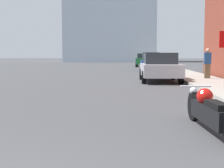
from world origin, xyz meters
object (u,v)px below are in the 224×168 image
object	(u,v)px
parked_car_silver	(160,67)
parked_car_green	(144,60)
parked_car_blue	(151,62)
pedestrian	(207,63)
motorcycle	(209,111)

from	to	relation	value
parked_car_silver	parked_car_green	distance (m)	22.52
parked_car_blue	parked_car_green	xyz separation A→B (m)	(-0.31, 10.43, 0.02)
parked_car_silver	parked_car_blue	bearing A→B (deg)	87.97
parked_car_blue	pedestrian	bearing A→B (deg)	-78.46
parked_car_silver	motorcycle	bearing A→B (deg)	-91.37
parked_car_blue	parked_car_green	bearing A→B (deg)	91.16
parked_car_green	pedestrian	distance (m)	22.14
parked_car_blue	parked_car_green	distance (m)	10.43
motorcycle	parked_car_green	xyz separation A→B (m)	(-0.21, 33.54, 0.49)
parked_car_silver	parked_car_blue	xyz separation A→B (m)	(0.12, 12.09, 0.07)
parked_car_silver	pedestrian	world-z (taller)	pedestrian
parked_car_blue	motorcycle	bearing A→B (deg)	-90.79
parked_car_blue	parked_car_silver	bearing A→B (deg)	-91.11
parked_car_green	pedestrian	bearing A→B (deg)	-79.01
motorcycle	parked_car_green	world-z (taller)	parked_car_green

